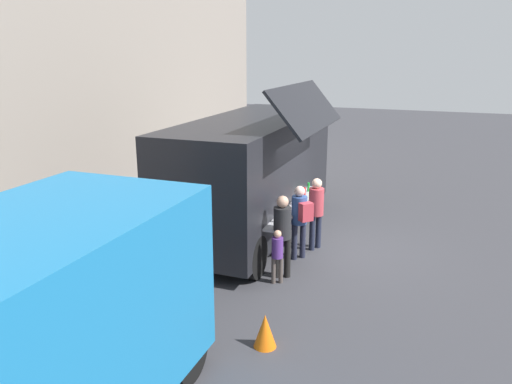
# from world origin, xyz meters

# --- Properties ---
(ground_plane) EXTENTS (60.00, 60.00, 0.00)m
(ground_plane) POSITION_xyz_m (0.00, 0.00, 0.00)
(ground_plane) COLOR #38383D
(curb_strip) EXTENTS (28.00, 1.60, 0.15)m
(curb_strip) POSITION_xyz_m (-3.66, 4.74, 0.07)
(curb_strip) COLOR #9E998E
(curb_strip) RESTS_ON ground
(food_truck_main) EXTENTS (6.51, 3.10, 3.77)m
(food_truck_main) POSITION_xyz_m (0.34, 2.12, 1.59)
(food_truck_main) COLOR black
(food_truck_main) RESTS_ON ground
(delivery_truck_second) EXTENTS (4.93, 2.42, 2.71)m
(delivery_truck_second) POSITION_xyz_m (-7.50, 1.87, 1.48)
(delivery_truck_second) COLOR #1A70AB
(delivery_truck_second) RESTS_ON ground
(traffic_cone_orange) EXTENTS (0.36, 0.36, 0.55)m
(traffic_cone_orange) POSITION_xyz_m (-4.48, 0.08, 0.28)
(traffic_cone_orange) COLOR orange
(traffic_cone_orange) RESTS_ON ground
(trash_bin) EXTENTS (0.60, 0.60, 0.87)m
(trash_bin) POSITION_xyz_m (4.29, 4.44, 0.43)
(trash_bin) COLOR #2B653B
(trash_bin) RESTS_ON ground
(customer_front_ordering) EXTENTS (0.35, 0.35, 1.70)m
(customer_front_ordering) POSITION_xyz_m (-0.24, 0.35, 1.01)
(customer_front_ordering) COLOR #1E2336
(customer_front_ordering) RESTS_ON ground
(customer_mid_with_backpack) EXTENTS (0.50, 0.53, 1.67)m
(customer_mid_with_backpack) POSITION_xyz_m (-0.95, 0.53, 1.02)
(customer_mid_with_backpack) COLOR #1F2234
(customer_mid_with_backpack) RESTS_ON ground
(customer_rear_waiting) EXTENTS (0.35, 0.35, 1.73)m
(customer_rear_waiting) POSITION_xyz_m (-1.98, 0.61, 1.03)
(customer_rear_waiting) COLOR black
(customer_rear_waiting) RESTS_ON ground
(child_near_queue) EXTENTS (0.23, 0.23, 1.12)m
(child_near_queue) POSITION_xyz_m (-2.28, 0.61, 0.67)
(child_near_queue) COLOR #4D433E
(child_near_queue) RESTS_ON ground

